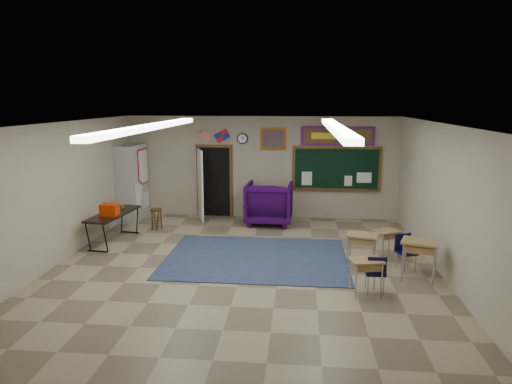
# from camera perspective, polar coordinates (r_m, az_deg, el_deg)

# --- Properties ---
(floor) EXTENTS (9.00, 9.00, 0.00)m
(floor) POSITION_cam_1_polar(r_m,az_deg,el_deg) (9.54, -1.67, -9.84)
(floor) COLOR gray
(floor) RESTS_ON ground
(back_wall) EXTENTS (8.00, 0.04, 3.00)m
(back_wall) POSITION_cam_1_polar(r_m,az_deg,el_deg) (13.51, 0.65, 3.10)
(back_wall) COLOR #AFA38E
(back_wall) RESTS_ON floor
(front_wall) EXTENTS (8.00, 0.04, 3.00)m
(front_wall) POSITION_cam_1_polar(r_m,az_deg,el_deg) (4.87, -8.49, -12.45)
(front_wall) COLOR #AFA38E
(front_wall) RESTS_ON floor
(left_wall) EXTENTS (0.04, 9.00, 3.00)m
(left_wall) POSITION_cam_1_polar(r_m,az_deg,el_deg) (10.38, -24.20, -0.47)
(left_wall) COLOR #AFA38E
(left_wall) RESTS_ON floor
(right_wall) EXTENTS (0.04, 9.00, 3.00)m
(right_wall) POSITION_cam_1_polar(r_m,az_deg,el_deg) (9.48, 23.03, -1.43)
(right_wall) COLOR #AFA38E
(right_wall) RESTS_ON floor
(ceiling) EXTENTS (8.00, 9.00, 0.04)m
(ceiling) POSITION_cam_1_polar(r_m,az_deg,el_deg) (8.90, -1.79, 8.46)
(ceiling) COLOR #B8B8B4
(ceiling) RESTS_ON back_wall
(area_rug) EXTENTS (4.00, 3.00, 0.02)m
(area_rug) POSITION_cam_1_polar(r_m,az_deg,el_deg) (10.26, 0.00, -8.22)
(area_rug) COLOR #334261
(area_rug) RESTS_ON floor
(fluorescent_strips) EXTENTS (3.86, 6.00, 0.10)m
(fluorescent_strips) POSITION_cam_1_polar(r_m,az_deg,el_deg) (8.90, -1.78, 8.08)
(fluorescent_strips) COLOR white
(fluorescent_strips) RESTS_ON ceiling
(doorway) EXTENTS (1.10, 0.89, 2.16)m
(doorway) POSITION_cam_1_polar(r_m,az_deg,el_deg) (13.64, -5.70, 1.24)
(doorway) COLOR black
(doorway) RESTS_ON back_wall
(chalkboard) EXTENTS (2.55, 0.14, 1.30)m
(chalkboard) POSITION_cam_1_polar(r_m,az_deg,el_deg) (13.47, 10.01, 2.75)
(chalkboard) COLOR brown
(chalkboard) RESTS_ON back_wall
(bulletin_board) EXTENTS (2.10, 0.05, 0.55)m
(bulletin_board) POSITION_cam_1_polar(r_m,az_deg,el_deg) (13.36, 10.16, 6.93)
(bulletin_board) COLOR #AA0E18
(bulletin_board) RESTS_ON back_wall
(framed_art_print) EXTENTS (0.75, 0.05, 0.65)m
(framed_art_print) POSITION_cam_1_polar(r_m,az_deg,el_deg) (13.35, 2.16, 6.66)
(framed_art_print) COLOR #8F591B
(framed_art_print) RESTS_ON back_wall
(wall_clock) EXTENTS (0.32, 0.05, 0.32)m
(wall_clock) POSITION_cam_1_polar(r_m,az_deg,el_deg) (13.43, -1.71, 6.70)
(wall_clock) COLOR black
(wall_clock) RESTS_ON back_wall
(wall_flags) EXTENTS (1.16, 0.06, 0.70)m
(wall_flags) POSITION_cam_1_polar(r_m,az_deg,el_deg) (13.53, -5.33, 7.24)
(wall_flags) COLOR red
(wall_flags) RESTS_ON back_wall
(storage_cabinet) EXTENTS (0.59, 1.25, 2.20)m
(storage_cabinet) POSITION_cam_1_polar(r_m,az_deg,el_deg) (13.76, -15.19, 1.15)
(storage_cabinet) COLOR #AAAAA6
(storage_cabinet) RESTS_ON floor
(wingback_armchair) EXTENTS (1.32, 1.36, 1.18)m
(wingback_armchair) POSITION_cam_1_polar(r_m,az_deg,el_deg) (12.90, 1.65, -1.41)
(wingback_armchair) COLOR #240539
(wingback_armchair) RESTS_ON floor
(student_chair_reading) EXTENTS (0.48, 0.48, 0.71)m
(student_chair_reading) POSITION_cam_1_polar(r_m,az_deg,el_deg) (13.30, -0.76, -2.06)
(student_chair_reading) COLOR black
(student_chair_reading) RESTS_ON floor
(student_chair_desk_a) EXTENTS (0.37, 0.37, 0.73)m
(student_chair_desk_a) POSITION_cam_1_polar(r_m,az_deg,el_deg) (8.68, 14.66, -9.83)
(student_chair_desk_a) COLOR black
(student_chair_desk_a) RESTS_ON floor
(student_chair_desk_b) EXTENTS (0.47, 0.47, 0.76)m
(student_chair_desk_b) POSITION_cam_1_polar(r_m,az_deg,el_deg) (9.89, 18.25, -7.32)
(student_chair_desk_b) COLOR black
(student_chair_desk_b) RESTS_ON floor
(student_desk_front_left) EXTENTS (0.70, 0.59, 0.74)m
(student_desk_front_left) POSITION_cam_1_polar(r_m,az_deg,el_deg) (9.81, 13.06, -6.98)
(student_desk_front_left) COLOR #9E7D49
(student_desk_front_left) RESTS_ON floor
(student_desk_front_right) EXTENTS (0.67, 0.62, 0.65)m
(student_desk_front_right) POSITION_cam_1_polar(r_m,az_deg,el_deg) (10.54, 15.96, -6.12)
(student_desk_front_right) COLOR #9E7D49
(student_desk_front_right) RESTS_ON floor
(student_desk_back_left) EXTENTS (0.64, 0.53, 0.67)m
(student_desk_back_left) POSITION_cam_1_polar(r_m,az_deg,el_deg) (8.54, 13.56, -10.08)
(student_desk_back_left) COLOR #9E7D49
(student_desk_back_left) RESTS_ON floor
(student_desk_back_right) EXTENTS (0.81, 0.71, 0.81)m
(student_desk_back_right) POSITION_cam_1_polar(r_m,az_deg,el_deg) (9.44, 19.73, -7.84)
(student_desk_back_right) COLOR #9E7D49
(student_desk_back_right) RESTS_ON floor
(folding_table) EXTENTS (0.80, 1.85, 1.02)m
(folding_table) POSITION_cam_1_polar(r_m,az_deg,el_deg) (11.80, -17.34, -4.10)
(folding_table) COLOR black
(folding_table) RESTS_ON floor
(wooden_stool) EXTENTS (0.32, 0.32, 0.57)m
(wooden_stool) POSITION_cam_1_polar(r_m,az_deg,el_deg) (12.67, -12.32, -3.29)
(wooden_stool) COLOR #523618
(wooden_stool) RESTS_ON floor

